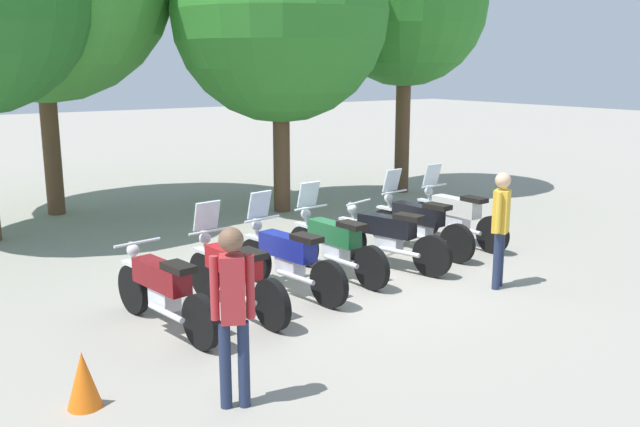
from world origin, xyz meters
name	(u,v)px	position (x,y,z in m)	size (l,w,h in m)	color
ground_plane	(339,278)	(0.00, 0.00, 0.00)	(80.00, 80.00, 0.00)	gray
motorcycle_0	(163,289)	(-2.92, -0.45, 0.50)	(0.62, 2.18, 0.99)	black
motorcycle_1	(234,273)	(-1.95, -0.39, 0.52)	(0.62, 2.19, 1.37)	black
motorcycle_2	(288,257)	(-0.98, -0.14, 0.52)	(0.62, 2.18, 1.37)	black
motorcycle_3	(334,243)	(-0.01, 0.12, 0.52)	(0.62, 2.19, 1.37)	black
motorcycle_4	(387,236)	(0.96, 0.04, 0.50)	(0.82, 2.13, 0.99)	black
motorcycle_5	(418,223)	(1.94, 0.40, 0.52)	(0.62, 2.18, 1.37)	black
motorcycle_6	(456,215)	(2.91, 0.48, 0.52)	(0.62, 2.19, 1.37)	black
person_0	(501,221)	(1.61, -1.64, 0.97)	(0.39, 0.30, 1.67)	#232D4C
person_1	(233,304)	(-3.11, -2.64, 1.01)	(0.39, 0.30, 1.72)	#232D4C
tree_2	(280,13)	(1.81, 4.60, 4.17)	(4.51, 4.51, 6.43)	brown
tree_3	(406,5)	(5.50, 4.91, 4.52)	(3.87, 3.87, 6.47)	brown
traffic_cone	(83,380)	(-4.27, -1.85, 0.28)	(0.32, 0.32, 0.55)	orange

